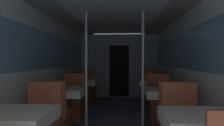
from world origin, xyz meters
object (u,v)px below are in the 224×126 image
Objects in this scene: chair_right_near_1 at (173,125)px; dining_table_left_2 at (83,83)px; chair_left_near_1 at (54,123)px; support_pole_left_1 at (86,71)px; dining_table_left_1 at (65,94)px; chair_left_far_1 at (73,106)px; dining_table_right_1 at (165,95)px; dining_table_right_2 at (152,84)px; dining_table_right_0 at (200,124)px; support_pole_right_1 at (143,71)px; dining_table_left_0 at (16,121)px; chair_right_far_1 at (160,107)px; chair_right_far_2 at (150,94)px; chair_left_far_2 at (87,93)px; chair_right_near_2 at (156,102)px; chair_left_near_2 at (79,101)px.

dining_table_left_2 is at bearing 127.01° from chair_right_near_1.
support_pole_left_1 reaches higher than chair_left_near_1.
chair_left_far_1 is at bearing 90.00° from dining_table_left_1.
dining_table_right_1 is (1.77, 0.00, 0.00)m from dining_table_left_1.
dining_table_left_1 is at bearing 90.00° from chair_left_near_1.
chair_left_near_1 and chair_right_near_1 have the same top height.
support_pole_left_1 is 2.82× the size of dining_table_left_2.
chair_left_far_1 and chair_right_near_1 have the same top height.
dining_table_right_2 is at bearing 0.00° from dining_table_left_2.
dining_table_right_0 is 0.35× the size of support_pole_right_1.
chair_left_near_1 is (0.00, 1.16, -0.35)m from dining_table_left_0.
dining_table_left_2 is at bearing 135.28° from dining_table_right_1.
chair_right_far_1 is 1.00× the size of chair_right_far_2.
dining_table_right_0 is 1.21m from chair_right_near_1.
dining_table_left_0 is at bearing -146.82° from chair_right_near_1.
dining_table_left_1 is 1.76m from dining_table_left_2.
chair_left_far_2 is 4.49m from dining_table_right_0.
chair_right_near_1 is 1.00× the size of chair_right_far_2.
support_pole_right_1 is at bearing 23.27° from chair_left_near_1.
chair_right_near_1 reaches higher than dining_table_right_0.
chair_left_near_1 is 2.97m from dining_table_right_2.
dining_table_right_0 is at bearing -33.18° from chair_left_near_1.
dining_table_left_1 is 2.15m from chair_right_near_2.
support_pole_left_1 is 1.44m from dining_table_right_1.
chair_right_far_1 is at bearing -90.00° from chair_right_near_2.
dining_table_left_1 is 0.78× the size of chair_left_far_2.
dining_table_left_2 is 1.00× the size of dining_table_right_0.
dining_table_left_2 is 3.93m from dining_table_right_0.
chair_right_near_2 is (0.00, 1.16, -0.35)m from dining_table_right_1.
support_pole_left_1 is 2.82× the size of dining_table_right_2.
chair_right_far_1 is 0.45× the size of support_pole_right_1.
chair_right_near_2 is at bearing -162.39° from chair_left_far_1.
dining_table_left_0 is 2.15m from chair_right_near_1.
chair_left_near_1 and chair_right_far_1 have the same top height.
chair_left_far_1 is at bearing 90.00° from chair_left_far_2.
dining_table_left_2 is 2.49m from dining_table_right_1.
chair_left_far_1 reaches higher than dining_table_left_0.
dining_table_left_0 is 0.78× the size of chair_right_far_2.
chair_right_near_1 is at bearing 90.00° from chair_right_far_2.
chair_right_near_2 is (0.00, 0.56, 0.00)m from chair_right_far_1.
support_pole_left_1 reaches higher than chair_left_far_2.
chair_left_far_1 is 0.45× the size of support_pole_right_1.
chair_right_far_1 reaches higher than dining_table_left_0.
support_pole_left_1 is at bearing -0.00° from dining_table_left_1.
chair_left_far_1 and chair_right_far_1 have the same top height.
dining_table_left_1 is at bearing -135.28° from dining_table_right_2.
chair_right_near_2 is at bearing -18.59° from dining_table_left_2.
chair_left_near_2 is 1.28× the size of dining_table_right_1.
chair_left_far_1 is (0.00, 0.60, -0.35)m from dining_table_left_1.
dining_table_right_1 is 0.56m from support_pole_right_1.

